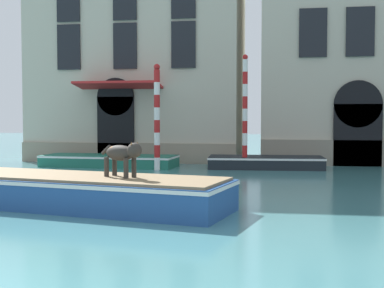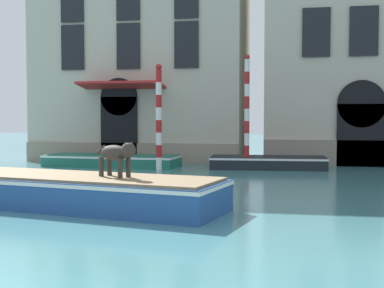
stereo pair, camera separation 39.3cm
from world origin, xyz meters
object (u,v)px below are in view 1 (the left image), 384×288
boat_foreground (78,190)px  boat_moored_near_palazzo (109,160)px  boat_moored_far (266,162)px  mooring_pole_0 (245,112)px  dog_on_deck (123,154)px  mooring_pole_2 (157,117)px

boat_foreground → boat_moored_near_palazzo: bearing=115.9°
boat_moored_far → mooring_pole_0: 2.30m
dog_on_deck → boat_moored_near_palazzo: 10.84m
boat_moored_far → boat_foreground: bearing=-114.9°
boat_foreground → mooring_pole_2: 9.03m
mooring_pole_2 → mooring_pole_0: bearing=11.0°
boat_foreground → mooring_pole_2: size_ratio=1.79×
boat_moored_far → mooring_pole_2: 4.82m
dog_on_deck → mooring_pole_2: bearing=127.5°
boat_foreground → mooring_pole_0: size_ratio=1.64×
boat_moored_near_palazzo → mooring_pole_2: (2.34, -1.09, 1.86)m
boat_moored_near_palazzo → mooring_pole_2: size_ratio=1.39×
boat_foreground → mooring_pole_0: bearing=82.9°
boat_foreground → boat_moored_far: boat_foreground is taller
boat_moored_near_palazzo → mooring_pole_2: 3.18m
boat_foreground → boat_moored_far: bearing=80.0°
boat_foreground → mooring_pole_0: mooring_pole_0 is taller
boat_foreground → boat_moored_near_palazzo: (-2.48, 9.95, -0.14)m
boat_moored_far → boat_moored_near_palazzo: bearing=179.1°
dog_on_deck → mooring_pole_2: 9.20m
boat_moored_far → mooring_pole_0: (-0.81, -0.66, 2.05)m
boat_foreground → boat_moored_far: 10.98m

